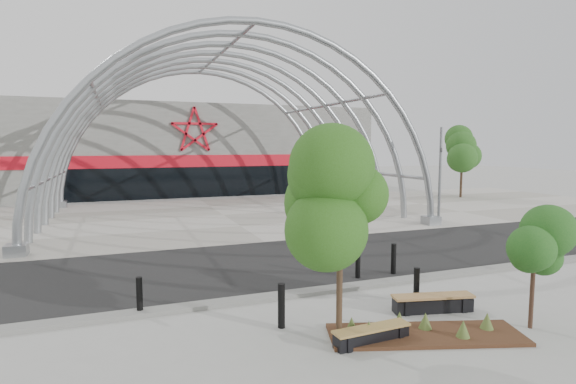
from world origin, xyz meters
TOP-DOWN VIEW (x-y plane):
  - ground at (0.00, 0.00)m, footprint 140.00×140.00m
  - road at (0.00, 3.50)m, footprint 140.00×7.00m
  - forecourt at (0.00, 15.50)m, footprint 60.00×17.00m
  - kerb at (0.00, -0.25)m, footprint 60.00×0.50m
  - arena_building at (0.00, 33.45)m, footprint 34.00×15.24m
  - vault_canopy at (0.00, 15.50)m, footprint 20.80×15.80m
  - planting_bed at (0.32, -3.91)m, footprint 4.64×2.65m
  - signal_pole at (10.74, 8.28)m, footprint 0.34×0.76m
  - street_tree_0 at (-1.67, -3.56)m, footprint 1.88×1.88m
  - street_tree_1 at (3.05, -4.44)m, footprint 1.31×1.31m
  - bench_0 at (-1.00, -3.84)m, footprint 1.87×0.51m
  - bench_1 at (1.55, -2.73)m, footprint 2.22×0.95m
  - bollard_0 at (-5.72, -0.17)m, footprint 0.16×0.16m
  - bollard_1 at (-2.56, -2.29)m, footprint 0.17×0.17m
  - bollard_2 at (1.51, -2.07)m, footprint 0.16×0.16m
  - bollard_3 at (1.19, 0.62)m, footprint 0.16×0.16m
  - bollard_4 at (2.57, 0.62)m, footprint 0.17×0.17m
  - bg_tree_1 at (21.00, 18.00)m, footprint 2.70×2.70m

SIDE VIEW (x-z plane):
  - ground at x=0.00m, z-range 0.00..0.00m
  - road at x=0.00m, z-range 0.00..0.02m
  - vault_canopy at x=0.00m, z-range -10.16..10.20m
  - forecourt at x=0.00m, z-range 0.00..0.04m
  - kerb at x=0.00m, z-range 0.00..0.12m
  - planting_bed at x=0.32m, z-range -0.12..0.35m
  - bench_0 at x=-1.00m, z-range -0.01..0.38m
  - bench_1 at x=1.55m, z-range -0.01..0.45m
  - bollard_0 at x=-5.72m, z-range 0.00..0.99m
  - bollard_3 at x=1.19m, z-range 0.00..1.01m
  - bollard_2 at x=1.51m, z-range 0.00..1.02m
  - bollard_4 at x=2.57m, z-range 0.00..1.07m
  - bollard_1 at x=-2.56m, z-range 0.00..1.09m
  - street_tree_1 at x=3.05m, z-range 0.68..3.77m
  - signal_pole at x=10.74m, z-range 0.12..5.53m
  - street_tree_0 at x=-1.67m, z-range 0.94..5.23m
  - arena_building at x=0.00m, z-range -0.01..7.99m
  - bg_tree_1 at x=21.00m, z-range 1.29..7.20m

